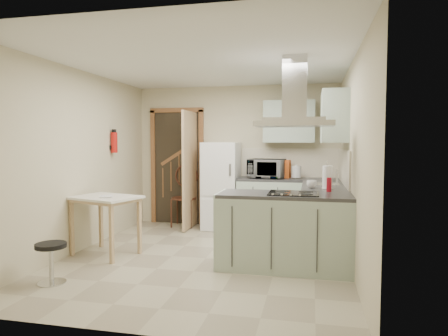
% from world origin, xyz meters
% --- Properties ---
extents(floor, '(4.20, 4.20, 0.00)m').
position_xyz_m(floor, '(0.00, 0.00, 0.00)').
color(floor, tan).
rests_on(floor, ground).
extents(ceiling, '(4.20, 4.20, 0.00)m').
position_xyz_m(ceiling, '(0.00, 0.00, 2.50)').
color(ceiling, silver).
rests_on(ceiling, back_wall).
extents(back_wall, '(3.60, 0.00, 3.60)m').
position_xyz_m(back_wall, '(0.00, 2.10, 1.25)').
color(back_wall, beige).
rests_on(back_wall, floor).
extents(left_wall, '(0.00, 4.20, 4.20)m').
position_xyz_m(left_wall, '(-1.80, 0.00, 1.25)').
color(left_wall, beige).
rests_on(left_wall, floor).
extents(right_wall, '(0.00, 4.20, 4.20)m').
position_xyz_m(right_wall, '(1.80, 0.00, 1.25)').
color(right_wall, beige).
rests_on(right_wall, floor).
extents(doorway, '(1.10, 0.12, 2.10)m').
position_xyz_m(doorway, '(-1.10, 2.07, 1.05)').
color(doorway, brown).
rests_on(doorway, floor).
extents(fridge, '(0.60, 0.60, 1.50)m').
position_xyz_m(fridge, '(-0.20, 1.80, 0.75)').
color(fridge, white).
rests_on(fridge, floor).
extents(counter_back, '(1.08, 0.60, 0.90)m').
position_xyz_m(counter_back, '(0.66, 1.80, 0.45)').
color(counter_back, '#9EB2A0').
rests_on(counter_back, floor).
extents(counter_right, '(0.60, 1.95, 0.90)m').
position_xyz_m(counter_right, '(1.50, 1.12, 0.45)').
color(counter_right, '#9EB2A0').
rests_on(counter_right, floor).
extents(splashback, '(1.68, 0.02, 0.50)m').
position_xyz_m(splashback, '(0.96, 2.09, 1.15)').
color(splashback, beige).
rests_on(splashback, counter_back).
extents(wall_cabinet_back, '(0.85, 0.35, 0.70)m').
position_xyz_m(wall_cabinet_back, '(0.95, 1.93, 1.85)').
color(wall_cabinet_back, '#9EB2A0').
rests_on(wall_cabinet_back, back_wall).
extents(wall_cabinet_right, '(0.35, 0.90, 0.70)m').
position_xyz_m(wall_cabinet_right, '(1.62, 0.85, 1.85)').
color(wall_cabinet_right, '#9EB2A0').
rests_on(wall_cabinet_right, right_wall).
extents(peninsula, '(1.55, 0.65, 0.90)m').
position_xyz_m(peninsula, '(1.02, -0.18, 0.45)').
color(peninsula, '#9EB2A0').
rests_on(peninsula, floor).
extents(hob, '(0.58, 0.50, 0.01)m').
position_xyz_m(hob, '(1.12, -0.18, 0.91)').
color(hob, black).
rests_on(hob, peninsula).
extents(extractor_hood, '(0.90, 0.55, 0.10)m').
position_xyz_m(extractor_hood, '(1.12, -0.18, 1.72)').
color(extractor_hood, silver).
rests_on(extractor_hood, ceiling).
extents(sink, '(0.45, 0.40, 0.01)m').
position_xyz_m(sink, '(1.50, 0.95, 0.91)').
color(sink, silver).
rests_on(sink, counter_right).
extents(fire_extinguisher, '(0.10, 0.10, 0.32)m').
position_xyz_m(fire_extinguisher, '(-1.74, 0.90, 1.50)').
color(fire_extinguisher, '#B2140F').
rests_on(fire_extinguisher, left_wall).
extents(drop_leaf_table, '(0.99, 0.85, 0.79)m').
position_xyz_m(drop_leaf_table, '(-1.35, -0.12, 0.39)').
color(drop_leaf_table, tan).
rests_on(drop_leaf_table, floor).
extents(bentwood_chair, '(0.46, 0.46, 1.00)m').
position_xyz_m(bentwood_chair, '(-0.90, 1.86, 0.50)').
color(bentwood_chair, '#442F16').
rests_on(bentwood_chair, floor).
extents(stool, '(0.40, 0.40, 0.44)m').
position_xyz_m(stool, '(-1.38, -1.23, 0.22)').
color(stool, black).
rests_on(stool, floor).
extents(microwave, '(0.64, 0.50, 0.32)m').
position_xyz_m(microwave, '(0.59, 1.77, 1.06)').
color(microwave, black).
rests_on(microwave, counter_back).
extents(kettle, '(0.18, 0.18, 0.23)m').
position_xyz_m(kettle, '(1.08, 1.78, 1.02)').
color(kettle, silver).
rests_on(kettle, counter_back).
extents(cereal_box, '(0.10, 0.21, 0.30)m').
position_xyz_m(cereal_box, '(0.93, 1.90, 1.05)').
color(cereal_box, '#C84E17').
rests_on(cereal_box, counter_back).
extents(soap_bottle, '(0.11, 0.11, 0.21)m').
position_xyz_m(soap_bottle, '(1.59, 1.46, 1.00)').
color(soap_bottle, '#B6B6C3').
rests_on(soap_bottle, counter_right).
extents(paper_towel, '(0.16, 0.16, 0.31)m').
position_xyz_m(paper_towel, '(1.53, 0.39, 1.06)').
color(paper_towel, white).
rests_on(paper_towel, counter_right).
extents(cup, '(0.13, 0.13, 0.10)m').
position_xyz_m(cup, '(1.33, 0.44, 0.95)').
color(cup, silver).
rests_on(cup, counter_right).
extents(red_bottle, '(0.08, 0.08, 0.17)m').
position_xyz_m(red_bottle, '(1.54, 0.11, 0.99)').
color(red_bottle, '#A50E1E').
rests_on(red_bottle, peninsula).
extents(book, '(0.23, 0.26, 0.10)m').
position_xyz_m(book, '(-1.37, -0.21, 0.84)').
color(book, '#A04135').
rests_on(book, drop_leaf_table).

